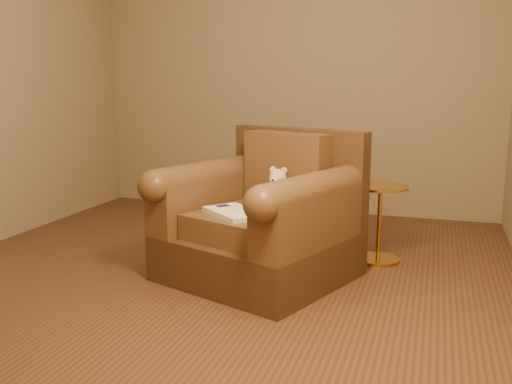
% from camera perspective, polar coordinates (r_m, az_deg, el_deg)
% --- Properties ---
extents(floor, '(4.00, 4.00, 0.00)m').
position_cam_1_polar(floor, '(4.03, -3.49, -7.70)').
color(floor, '#57341E').
rests_on(floor, ground).
extents(room, '(4.02, 4.02, 2.71)m').
position_cam_1_polar(room, '(3.84, -3.80, 17.33)').
color(room, '#8F7758').
rests_on(room, ground).
extents(armchair, '(1.37, 1.34, 0.97)m').
position_cam_1_polar(armchair, '(3.80, 0.69, -2.96)').
color(armchair, '#412915').
rests_on(armchair, floor).
extents(teddy_bear, '(0.20, 0.23, 0.28)m').
position_cam_1_polar(teddy_bear, '(3.80, 2.03, 0.01)').
color(teddy_bear, beige).
rests_on(teddy_bear, armchair).
extents(guidebook, '(0.47, 0.46, 0.03)m').
position_cam_1_polar(guidebook, '(3.59, -2.20, -2.06)').
color(guidebook, beige).
rests_on(guidebook, armchair).
extents(side_table, '(0.40, 0.40, 0.56)m').
position_cam_1_polar(side_table, '(4.21, 12.22, -2.82)').
color(side_table, gold).
rests_on(side_table, floor).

